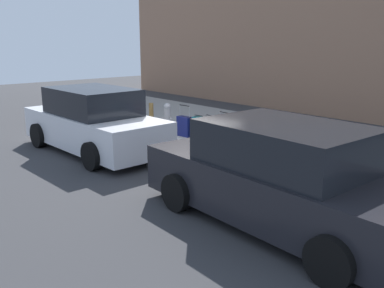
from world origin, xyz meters
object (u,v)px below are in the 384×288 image
object	(u,v)px
fire_hydrant	(167,117)
suitcase_navy_2	(285,147)
suitcase_red_6	(224,133)
suitcase_silver_7	(211,129)
bollard_post	(151,116)
suitcase_olive_4	(249,138)
suitcase_maroon_3	(265,141)
suitcase_teal_8	(199,128)
parked_car_white_1	(94,122)
suitcase_teal_1	(303,151)
suitcase_silver_0	(323,158)
parked_car_charcoal_0	(284,178)
suitcase_black_5	(237,137)
suitcase_navy_9	(185,126)

from	to	relation	value
fire_hydrant	suitcase_navy_2	bearing A→B (deg)	179.69
suitcase_red_6	suitcase_silver_7	world-z (taller)	suitcase_red_6
bollard_post	suitcase_olive_4	bearing A→B (deg)	-178.30
suitcase_navy_2	suitcase_maroon_3	size ratio (longest dim) A/B	0.73
suitcase_red_6	suitcase_teal_8	size ratio (longest dim) A/B	1.32
suitcase_navy_2	suitcase_silver_7	xyz separation A→B (m)	(2.47, -0.07, -0.00)
suitcase_red_6	suitcase_teal_8	bearing A→B (deg)	-0.05
suitcase_olive_4	suitcase_red_6	world-z (taller)	suitcase_olive_4
parked_car_white_1	suitcase_teal_1	bearing A→B (deg)	-152.14
suitcase_silver_0	suitcase_silver_7	world-z (taller)	suitcase_silver_0
suitcase_red_6	suitcase_teal_8	distance (m)	0.95
parked_car_charcoal_0	parked_car_white_1	bearing A→B (deg)	0.00
suitcase_navy_2	suitcase_silver_7	world-z (taller)	same
suitcase_olive_4	bollard_post	world-z (taller)	suitcase_olive_4
suitcase_black_5	parked_car_charcoal_0	bearing A→B (deg)	142.30
suitcase_teal_1	suitcase_red_6	size ratio (longest dim) A/B	1.14
suitcase_teal_1	suitcase_navy_9	xyz separation A→B (m)	(3.94, -0.05, -0.06)
suitcase_teal_8	suitcase_teal_1	bearing A→B (deg)	177.79
bollard_post	parked_car_charcoal_0	xyz separation A→B (m)	(-6.66, 2.36, 0.21)
suitcase_navy_2	fire_hydrant	size ratio (longest dim) A/B	0.86
parked_car_white_1	bollard_post	bearing A→B (deg)	-72.11
suitcase_navy_2	parked_car_charcoal_0	size ratio (longest dim) A/B	0.15
suitcase_navy_9	parked_car_charcoal_0	size ratio (longest dim) A/B	0.19
suitcase_silver_0	suitcase_olive_4	size ratio (longest dim) A/B	0.75
suitcase_navy_2	suitcase_olive_4	bearing A→B (deg)	0.78
suitcase_navy_9	parked_car_white_1	size ratio (longest dim) A/B	0.20
suitcase_silver_7	suitcase_teal_8	distance (m)	0.47
suitcase_black_5	suitcase_teal_8	bearing A→B (deg)	0.05
suitcase_teal_1	suitcase_teal_8	distance (m)	3.43
suitcase_olive_4	suitcase_teal_8	xyz separation A→B (m)	(1.88, -0.09, -0.05)
suitcase_silver_0	suitcase_red_6	bearing A→B (deg)	-1.14
suitcase_black_5	fire_hydrant	xyz separation A→B (m)	(2.74, 0.06, 0.16)
suitcase_silver_0	bollard_post	bearing A→B (deg)	1.42
suitcase_teal_1	suitcase_olive_4	bearing A→B (deg)	-1.54
fire_hydrant	suitcase_silver_0	bearing A→B (deg)	179.94
suitcase_teal_1	suitcase_red_6	world-z (taller)	suitcase_teal_1
suitcase_teal_8	suitcase_silver_7	bearing A→B (deg)	179.38
parked_car_white_1	fire_hydrant	bearing A→B (deg)	-86.28
suitcase_red_6	suitcase_teal_8	xyz separation A→B (m)	(0.95, -0.00, -0.01)
suitcase_navy_2	suitcase_maroon_3	distance (m)	0.54
suitcase_silver_7	suitcase_olive_4	bearing A→B (deg)	176.52
suitcase_black_5	suitcase_teal_1	bearing A→B (deg)	176.21
suitcase_red_6	suitcase_olive_4	bearing A→B (deg)	174.48
suitcase_teal_1	fire_hydrant	distance (m)	4.76
suitcase_black_5	parked_car_charcoal_0	size ratio (longest dim) A/B	0.17
suitcase_silver_0	bollard_post	size ratio (longest dim) A/B	0.94
fire_hydrant	suitcase_silver_7	bearing A→B (deg)	-178.44
suitcase_maroon_3	suitcase_silver_7	xyz separation A→B (m)	(1.93, -0.10, -0.05)
suitcase_maroon_3	suitcase_navy_2	bearing A→B (deg)	-176.64
suitcase_navy_9	parked_car_charcoal_0	bearing A→B (deg)	154.65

